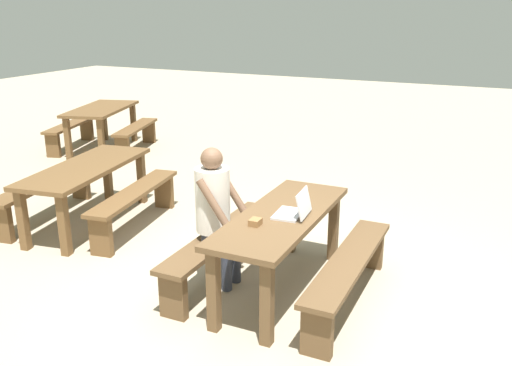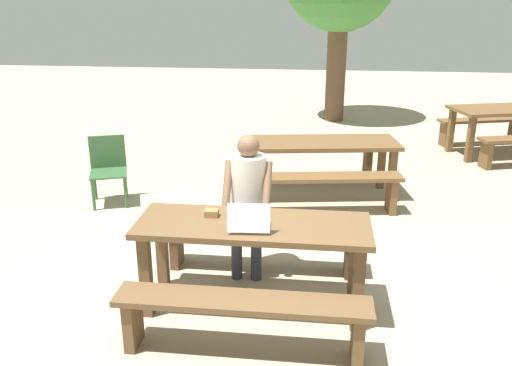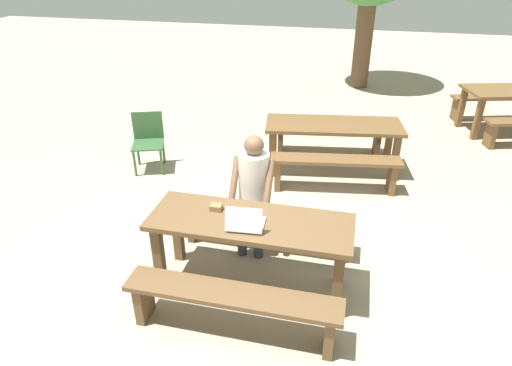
% 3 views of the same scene
% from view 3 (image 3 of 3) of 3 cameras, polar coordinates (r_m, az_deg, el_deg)
% --- Properties ---
extents(ground_plane, '(30.00, 30.00, 0.00)m').
position_cam_3_polar(ground_plane, '(4.54, -0.67, -12.82)').
color(ground_plane, tan).
extents(picnic_table_front, '(1.88, 0.67, 0.76)m').
position_cam_3_polar(picnic_table_front, '(4.15, -0.72, -6.22)').
color(picnic_table_front, brown).
rests_on(picnic_table_front, ground).
extents(bench_near, '(1.84, 0.30, 0.45)m').
position_cam_3_polar(bench_near, '(3.86, -3.04, -15.05)').
color(bench_near, brown).
rests_on(bench_near, ground).
extents(bench_far, '(1.84, 0.30, 0.45)m').
position_cam_3_polar(bench_far, '(4.82, 1.11, -4.88)').
color(bench_far, brown).
rests_on(bench_far, ground).
extents(laptop, '(0.35, 0.31, 0.24)m').
position_cam_3_polar(laptop, '(3.94, -1.38, -4.99)').
color(laptop, silver).
rests_on(laptop, picnic_table_front).
extents(small_pouch, '(0.11, 0.09, 0.06)m').
position_cam_3_polar(small_pouch, '(4.22, -5.11, -3.12)').
color(small_pouch, olive).
rests_on(small_pouch, picnic_table_front).
extents(person_seated, '(0.43, 0.42, 1.32)m').
position_cam_3_polar(person_seated, '(4.59, -0.35, -0.41)').
color(person_seated, '#333847').
rests_on(person_seated, ground).
extents(plastic_chair, '(0.56, 0.56, 0.83)m').
position_cam_3_polar(plastic_chair, '(6.72, -13.64, 5.38)').
color(plastic_chair, '#335933').
rests_on(plastic_chair, ground).
extents(bench_mid_north, '(1.53, 0.70, 0.46)m').
position_cam_3_polar(bench_mid_north, '(9.58, 27.94, 9.10)').
color(bench_mid_north, brown).
rests_on(bench_mid_north, ground).
extents(picnic_table_rear, '(2.00, 0.99, 0.73)m').
position_cam_3_polar(picnic_table_rear, '(6.49, 9.87, 6.57)').
color(picnic_table_rear, brown).
rests_on(picnic_table_rear, ground).
extents(bench_rear_south, '(1.75, 0.56, 0.48)m').
position_cam_3_polar(bench_rear_south, '(6.03, 10.09, 2.08)').
color(bench_rear_south, brown).
rests_on(bench_rear_south, ground).
extents(bench_rear_north, '(1.75, 0.56, 0.48)m').
position_cam_3_polar(bench_rear_north, '(7.16, 9.34, 6.51)').
color(bench_rear_north, brown).
rests_on(bench_rear_north, ground).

